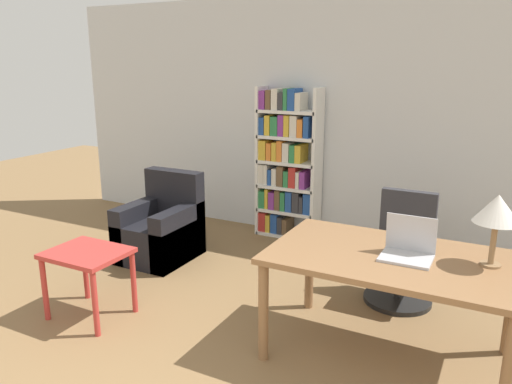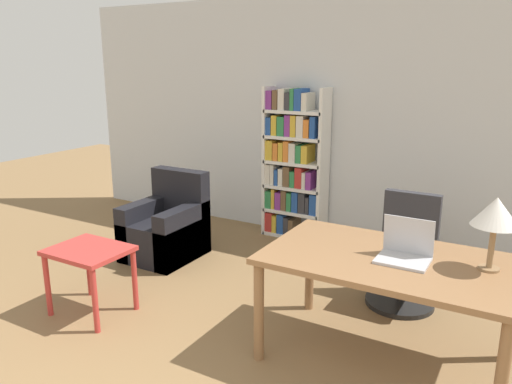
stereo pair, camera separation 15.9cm
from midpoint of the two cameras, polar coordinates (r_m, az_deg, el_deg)
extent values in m
cube|color=silver|center=(5.48, 12.75, 7.63)|extent=(8.00, 0.06, 2.70)
cube|color=olive|center=(3.43, 14.02, -7.35)|extent=(1.60, 0.96, 0.04)
cylinder|color=olive|center=(3.46, -0.51, -13.54)|extent=(0.07, 0.07, 0.71)
cylinder|color=olive|center=(3.15, 25.48, -18.21)|extent=(0.07, 0.07, 0.71)
cylinder|color=olive|center=(4.15, 5.03, -8.58)|extent=(0.07, 0.07, 0.71)
cylinder|color=olive|center=(3.89, 26.08, -11.76)|extent=(0.07, 0.07, 0.71)
cube|color=#B2B2B7|center=(3.37, 15.47, -7.31)|extent=(0.32, 0.25, 0.02)
cube|color=#B2B2B7|center=(3.43, 16.03, -4.57)|extent=(0.32, 0.03, 0.25)
cube|color=white|center=(3.43, 16.05, -4.53)|extent=(0.29, 0.03, 0.22)
cylinder|color=olive|center=(3.45, 24.02, -7.58)|extent=(0.13, 0.13, 0.01)
cylinder|color=olive|center=(3.40, 24.27, -5.37)|extent=(0.04, 0.04, 0.27)
cone|color=silver|center=(3.34, 24.67, -1.76)|extent=(0.28, 0.28, 0.18)
cylinder|color=black|center=(4.51, 14.85, -11.73)|extent=(0.57, 0.57, 0.04)
cylinder|color=#262626|center=(4.44, 15.01, -9.62)|extent=(0.06, 0.06, 0.33)
cube|color=#2D2D33|center=(4.35, 15.19, -7.06)|extent=(0.49, 0.49, 0.10)
cube|color=#2D2D33|center=(4.45, 16.01, -2.77)|extent=(0.46, 0.08, 0.47)
cube|color=#B2332D|center=(4.17, -19.81, -6.60)|extent=(0.60, 0.49, 0.04)
cylinder|color=#B2332D|center=(4.35, -23.98, -10.13)|extent=(0.04, 0.04, 0.52)
cylinder|color=#B2332D|center=(3.97, -19.03, -12.02)|extent=(0.04, 0.04, 0.52)
cylinder|color=#B2332D|center=(4.59, -19.88, -8.38)|extent=(0.04, 0.04, 0.52)
cylinder|color=#B2332D|center=(4.24, -14.88, -9.95)|extent=(0.04, 0.04, 0.52)
cube|color=black|center=(5.29, -11.84, -5.36)|extent=(0.66, 0.75, 0.41)
cube|color=black|center=(5.38, -10.13, -0.01)|extent=(0.66, 0.16, 0.48)
cube|color=black|center=(5.42, -13.94, -4.07)|extent=(0.16, 0.75, 0.57)
cube|color=black|center=(5.12, -9.71, -4.97)|extent=(0.16, 0.75, 0.57)
cube|color=white|center=(5.83, -0.15, 3.55)|extent=(0.04, 0.28, 1.72)
cube|color=white|center=(5.55, 6.18, 2.89)|extent=(0.04, 0.28, 1.72)
cube|color=white|center=(5.91, 2.83, -4.80)|extent=(0.69, 0.28, 0.04)
cube|color=#B72D28|center=(5.99, 0.38, -3.20)|extent=(0.09, 0.24, 0.23)
cube|color=gold|center=(5.96, 1.03, -3.40)|extent=(0.06, 0.24, 0.21)
cube|color=#234C99|center=(5.92, 1.71, -3.42)|extent=(0.08, 0.24, 0.23)
cube|color=#333338|center=(5.89, 2.36, -3.63)|extent=(0.06, 0.24, 0.20)
cube|color=brown|center=(5.87, 2.90, -3.80)|extent=(0.06, 0.24, 0.19)
cube|color=white|center=(5.82, 2.87, -2.14)|extent=(0.69, 0.28, 0.04)
cube|color=#2D7F47|center=(5.91, 0.33, -0.66)|extent=(0.08, 0.24, 0.20)
cube|color=gold|center=(5.88, 0.87, -0.59)|extent=(0.04, 0.24, 0.23)
cube|color=#7F338C|center=(5.86, 1.43, -0.82)|extent=(0.07, 0.24, 0.20)
cube|color=brown|center=(5.82, 2.08, -0.76)|extent=(0.06, 0.24, 0.23)
cube|color=#2D7F47|center=(5.79, 2.69, -0.92)|extent=(0.06, 0.24, 0.22)
cube|color=#234C99|center=(5.76, 3.35, -0.93)|extent=(0.07, 0.24, 0.23)
cube|color=#333338|center=(5.73, 4.13, -1.03)|extent=(0.08, 0.24, 0.23)
cube|color=#333338|center=(5.71, 4.74, -1.31)|extent=(0.04, 0.24, 0.19)
cube|color=#234C99|center=(5.68, 5.42, -1.21)|extent=(0.09, 0.24, 0.23)
cube|color=white|center=(5.74, 2.90, 0.60)|extent=(0.69, 0.28, 0.04)
cube|color=silver|center=(5.84, 0.27, 2.21)|extent=(0.06, 0.24, 0.23)
cube|color=silver|center=(5.82, 0.76, 2.15)|extent=(0.04, 0.24, 0.23)
cube|color=#234C99|center=(5.80, 1.21, 1.85)|extent=(0.04, 0.24, 0.18)
cube|color=silver|center=(5.77, 1.72, 1.87)|extent=(0.06, 0.24, 0.20)
cube|color=brown|center=(5.74, 2.38, 1.94)|extent=(0.08, 0.24, 0.23)
cube|color=#2D7F47|center=(5.71, 3.06, 1.64)|extent=(0.06, 0.24, 0.18)
cube|color=#B72D28|center=(5.68, 3.74, 1.81)|extent=(0.08, 0.24, 0.23)
cube|color=silver|center=(5.66, 4.35, 1.52)|extent=(0.04, 0.24, 0.19)
cube|color=#7F338C|center=(5.63, 4.89, 1.49)|extent=(0.06, 0.24, 0.19)
cube|color=white|center=(5.68, 2.94, 3.41)|extent=(0.69, 0.28, 0.04)
cube|color=gold|center=(5.78, 0.39, 4.92)|extent=(0.09, 0.24, 0.22)
cube|color=orange|center=(5.74, 1.12, 4.74)|extent=(0.06, 0.24, 0.20)
cube|color=gold|center=(5.71, 1.72, 4.74)|extent=(0.06, 0.24, 0.21)
cube|color=orange|center=(5.69, 2.32, 4.80)|extent=(0.06, 0.24, 0.23)
cube|color=silver|center=(5.66, 3.02, 4.64)|extent=(0.08, 0.24, 0.21)
cube|color=#2D7F47|center=(5.63, 3.74, 4.49)|extent=(0.06, 0.24, 0.20)
cube|color=gold|center=(5.60, 4.40, 4.43)|extent=(0.07, 0.24, 0.20)
cube|color=white|center=(5.63, 2.98, 6.27)|extent=(0.69, 0.28, 0.04)
cube|color=#234C99|center=(5.74, 0.29, 7.63)|extent=(0.06, 0.24, 0.20)
cube|color=gold|center=(5.71, 0.94, 7.71)|extent=(0.07, 0.24, 0.22)
cube|color=#2D7F47|center=(5.67, 1.71, 7.61)|extent=(0.09, 0.24, 0.21)
cube|color=#7F338C|center=(5.64, 2.47, 7.67)|extent=(0.07, 0.24, 0.23)
cube|color=gold|center=(5.61, 3.11, 7.62)|extent=(0.06, 0.24, 0.23)
cube|color=silver|center=(5.58, 3.89, 7.57)|extent=(0.08, 0.24, 0.23)
cube|color=orange|center=(5.55, 4.62, 7.33)|extent=(0.06, 0.24, 0.20)
cube|color=#234C99|center=(5.52, 5.32, 7.46)|extent=(0.06, 0.24, 0.23)
cube|color=white|center=(5.60, 3.02, 9.18)|extent=(0.69, 0.28, 0.04)
cube|color=#7F338C|center=(5.71, 0.34, 10.52)|extent=(0.07, 0.24, 0.20)
cube|color=brown|center=(5.68, 1.03, 10.54)|extent=(0.06, 0.24, 0.21)
cube|color=silver|center=(5.64, 1.76, 10.59)|extent=(0.08, 0.24, 0.23)
cube|color=#333338|center=(5.61, 2.43, 10.36)|extent=(0.06, 0.24, 0.19)
cube|color=#2D7F47|center=(5.59, 2.98, 10.55)|extent=(0.05, 0.24, 0.23)
cube|color=#234C99|center=(5.56, 3.64, 10.52)|extent=(0.08, 0.24, 0.23)
cube|color=silver|center=(5.53, 4.37, 10.27)|extent=(0.06, 0.24, 0.19)
camera|label=1|loc=(0.08, -91.17, -0.31)|focal=35.00mm
camera|label=2|loc=(0.08, 88.83, 0.31)|focal=35.00mm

